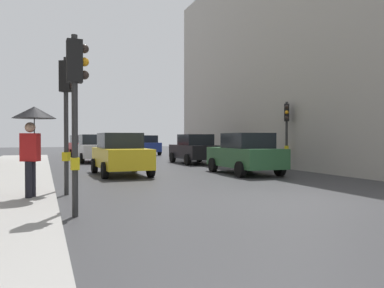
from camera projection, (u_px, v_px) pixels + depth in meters
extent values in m
plane|color=#38383A|center=(294.00, 201.00, 9.84)|extent=(120.00, 120.00, 0.00)
cube|color=#B2ADA3|center=(359.00, 58.00, 23.27)|extent=(12.00, 27.75, 12.48)
cylinder|color=#2D2D2D|center=(66.00, 126.00, 10.82)|extent=(0.12, 0.12, 3.75)
cube|color=black|center=(66.00, 76.00, 10.79)|extent=(0.38, 0.36, 0.84)
cube|color=yellow|center=(66.00, 157.00, 10.83)|extent=(0.24, 0.25, 0.24)
sphere|color=#2D231E|center=(72.00, 67.00, 10.76)|extent=(0.18, 0.18, 0.18)
sphere|color=orange|center=(72.00, 76.00, 10.76)|extent=(0.18, 0.18, 0.18)
sphere|color=#2D231E|center=(72.00, 86.00, 10.77)|extent=(0.18, 0.18, 0.18)
cylinder|color=#2D2D2D|center=(75.00, 126.00, 7.83)|extent=(0.12, 0.12, 3.59)
cube|color=black|center=(74.00, 61.00, 7.81)|extent=(0.31, 0.25, 0.84)
cube|color=yellow|center=(75.00, 164.00, 7.84)|extent=(0.17, 0.20, 0.24)
sphere|color=#2D231E|center=(84.00, 49.00, 7.88)|extent=(0.18, 0.18, 0.18)
sphere|color=orange|center=(84.00, 62.00, 7.88)|extent=(0.18, 0.18, 0.18)
sphere|color=#2D231E|center=(84.00, 75.00, 7.88)|extent=(0.18, 0.18, 0.18)
cylinder|color=#2D2D2D|center=(287.00, 136.00, 19.27)|extent=(0.12, 0.12, 3.30)
cube|color=black|center=(287.00, 113.00, 19.25)|extent=(0.36, 0.38, 0.84)
cube|color=yellow|center=(287.00, 148.00, 19.28)|extent=(0.25, 0.24, 0.24)
sphere|color=#2D231E|center=(287.00, 107.00, 19.06)|extent=(0.18, 0.18, 0.18)
sphere|color=orange|center=(287.00, 112.00, 19.07)|extent=(0.18, 0.18, 0.18)
sphere|color=#2D231E|center=(287.00, 118.00, 19.07)|extent=(0.18, 0.18, 0.18)
cube|color=red|center=(81.00, 148.00, 33.52)|extent=(1.90, 4.24, 0.80)
cube|color=black|center=(80.00, 139.00, 33.74)|extent=(1.65, 2.04, 0.64)
cylinder|color=black|center=(94.00, 153.00, 32.61)|extent=(0.24, 0.65, 0.64)
cylinder|color=black|center=(71.00, 153.00, 31.94)|extent=(0.24, 0.65, 0.64)
cylinder|color=black|center=(90.00, 152.00, 35.11)|extent=(0.24, 0.65, 0.64)
cylinder|color=black|center=(68.00, 152.00, 34.44)|extent=(0.24, 0.65, 0.64)
cube|color=#2D6038|center=(245.00, 157.00, 17.09)|extent=(1.82, 4.21, 0.80)
cube|color=black|center=(247.00, 141.00, 16.84)|extent=(1.61, 2.01, 0.64)
cylinder|color=black|center=(213.00, 165.00, 18.05)|extent=(0.22, 0.64, 0.64)
cylinder|color=black|center=(248.00, 164.00, 18.67)|extent=(0.22, 0.64, 0.64)
cylinder|color=black|center=(240.00, 169.00, 15.51)|extent=(0.22, 0.64, 0.64)
cylinder|color=black|center=(280.00, 168.00, 16.14)|extent=(0.22, 0.64, 0.64)
cube|color=navy|center=(146.00, 147.00, 36.01)|extent=(1.87, 4.23, 0.80)
cube|color=black|center=(146.00, 139.00, 35.76)|extent=(1.63, 2.03, 0.64)
cylinder|color=black|center=(133.00, 151.00, 36.94)|extent=(0.23, 0.64, 0.64)
cylinder|color=black|center=(151.00, 151.00, 37.60)|extent=(0.23, 0.64, 0.64)
cylinder|color=black|center=(140.00, 152.00, 34.43)|extent=(0.23, 0.64, 0.64)
cylinder|color=black|center=(159.00, 152.00, 35.08)|extent=(0.23, 0.64, 0.64)
cube|color=yellow|center=(121.00, 158.00, 16.62)|extent=(1.91, 4.25, 0.80)
cube|color=black|center=(120.00, 141.00, 16.84)|extent=(1.65, 2.04, 0.64)
cylinder|color=black|center=(151.00, 169.00, 15.71)|extent=(0.24, 0.65, 0.64)
cylinder|color=black|center=(105.00, 170.00, 15.03)|extent=(0.24, 0.65, 0.64)
cylinder|color=black|center=(134.00, 165.00, 18.21)|extent=(0.24, 0.65, 0.64)
cylinder|color=black|center=(94.00, 166.00, 17.54)|extent=(0.24, 0.65, 0.64)
cube|color=black|center=(194.00, 152.00, 23.92)|extent=(1.84, 4.22, 0.80)
cube|color=black|center=(195.00, 140.00, 23.67)|extent=(1.62, 2.02, 0.64)
cylinder|color=black|center=(173.00, 157.00, 24.86)|extent=(0.23, 0.64, 0.64)
cylinder|color=black|center=(199.00, 157.00, 25.51)|extent=(0.23, 0.64, 0.64)
cylinder|color=black|center=(188.00, 160.00, 22.34)|extent=(0.23, 0.64, 0.64)
cylinder|color=black|center=(217.00, 159.00, 22.99)|extent=(0.23, 0.64, 0.64)
cube|color=silver|center=(94.00, 151.00, 25.33)|extent=(1.96, 4.26, 0.80)
cube|color=black|center=(93.00, 140.00, 25.55)|extent=(1.67, 2.06, 0.64)
cylinder|color=black|center=(112.00, 158.00, 24.44)|extent=(0.24, 0.65, 0.64)
cylinder|color=black|center=(82.00, 158.00, 23.74)|extent=(0.24, 0.65, 0.64)
cylinder|color=black|center=(104.00, 156.00, 26.93)|extent=(0.24, 0.65, 0.64)
cylinder|color=black|center=(77.00, 156.00, 26.24)|extent=(0.24, 0.65, 0.64)
cylinder|color=black|center=(32.00, 179.00, 9.45)|extent=(0.16, 0.16, 0.85)
cylinder|color=black|center=(29.00, 180.00, 9.25)|extent=(0.16, 0.16, 0.85)
cube|color=red|center=(30.00, 147.00, 9.34)|extent=(0.47, 0.39, 0.66)
sphere|color=tan|center=(30.00, 127.00, 9.33)|extent=(0.24, 0.24, 0.24)
cylinder|color=black|center=(34.00, 137.00, 9.33)|extent=(0.02, 0.02, 0.90)
cone|color=black|center=(34.00, 112.00, 9.32)|extent=(1.00, 1.00, 0.28)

